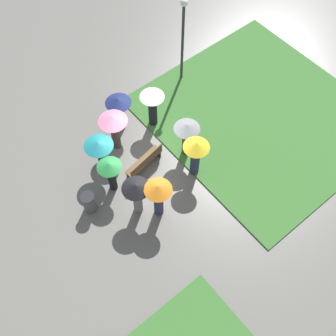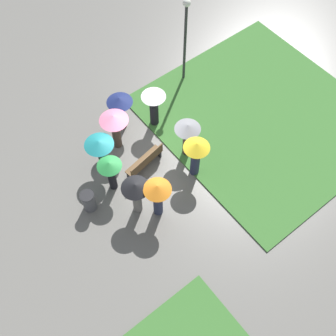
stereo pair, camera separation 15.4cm
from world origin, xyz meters
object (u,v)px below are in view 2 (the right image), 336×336
(trash_bin, at_px, (89,201))
(crowd_person_pink, at_px, (114,123))
(crowd_person_grey, at_px, (187,133))
(lamp_post, at_px, (185,31))
(crowd_person_navy, at_px, (120,106))
(crowd_person_yellow, at_px, (196,153))
(crowd_person_white, at_px, (154,104))
(crowd_person_teal, at_px, (100,148))
(park_bench, at_px, (145,161))
(crowd_person_orange, at_px, (158,194))
(crowd_person_green, at_px, (110,170))
(crowd_person_black, at_px, (136,192))

(trash_bin, height_order, crowd_person_pink, crowd_person_pink)
(crowd_person_pink, height_order, crowd_person_grey, crowd_person_pink)
(lamp_post, bearing_deg, crowd_person_navy, 8.54)
(trash_bin, distance_m, crowd_person_pink, 3.19)
(lamp_post, bearing_deg, crowd_person_grey, 52.34)
(crowd_person_yellow, bearing_deg, crowd_person_white, -160.80)
(lamp_post, xyz_separation_m, crowd_person_grey, (2.57, 3.33, -1.37))
(crowd_person_teal, bearing_deg, crowd_person_pink, 71.70)
(park_bench, distance_m, crowd_person_grey, 2.02)
(park_bench, distance_m, crowd_person_pink, 1.92)
(crowd_person_orange, xyz_separation_m, crowd_person_green, (0.72, -1.95, -0.18))
(crowd_person_orange, relative_size, crowd_person_black, 1.07)
(crowd_person_yellow, relative_size, crowd_person_green, 1.16)
(crowd_person_teal, xyz_separation_m, crowd_person_green, (0.21, 1.00, -0.13))
(crowd_person_grey, bearing_deg, lamp_post, -166.66)
(crowd_person_teal, height_order, crowd_person_pink, crowd_person_pink)
(park_bench, xyz_separation_m, crowd_person_black, (1.32, 1.30, 0.84))
(crowd_person_teal, bearing_deg, park_bench, 4.41)
(crowd_person_teal, distance_m, crowd_person_yellow, 3.65)
(crowd_person_green, height_order, crowd_person_black, crowd_person_black)
(crowd_person_green, height_order, crowd_person_grey, crowd_person_grey)
(crowd_person_pink, xyz_separation_m, crowd_person_black, (1.08, 2.93, -0.14))
(crowd_person_orange, relative_size, crowd_person_teal, 1.12)
(park_bench, xyz_separation_m, crowd_person_teal, (1.30, -1.08, 0.88))
(crowd_person_pink, relative_size, crowd_person_black, 1.04)
(crowd_person_grey, bearing_deg, trash_bin, -43.06)
(crowd_person_orange, distance_m, crowd_person_navy, 4.37)
(lamp_post, height_order, crowd_person_grey, lamp_post)
(crowd_person_teal, relative_size, crowd_person_black, 0.95)
(lamp_post, height_order, crowd_person_teal, lamp_post)
(crowd_person_orange, distance_m, crowd_person_yellow, 2.26)
(crowd_person_pink, bearing_deg, crowd_person_black, 87.44)
(crowd_person_white, height_order, crowd_person_grey, crowd_person_white)
(crowd_person_green, relative_size, crowd_person_grey, 0.92)
(crowd_person_green, bearing_deg, crowd_person_yellow, -41.40)
(lamp_post, height_order, crowd_person_white, lamp_post)
(crowd_person_teal, bearing_deg, crowd_person_green, -57.82)
(lamp_post, bearing_deg, trash_bin, 23.17)
(trash_bin, relative_size, crowd_person_navy, 0.54)
(crowd_person_yellow, distance_m, crowd_person_black, 2.75)
(crowd_person_teal, distance_m, crowd_person_grey, 3.41)
(park_bench, relative_size, crowd_person_green, 1.04)
(crowd_person_white, bearing_deg, crowd_person_black, -148.39)
(crowd_person_navy, bearing_deg, crowd_person_teal, 155.06)
(crowd_person_grey, distance_m, crowd_person_navy, 3.03)
(trash_bin, height_order, crowd_person_teal, crowd_person_teal)
(trash_bin, relative_size, crowd_person_black, 0.53)
(crowd_person_white, xyz_separation_m, crowd_person_yellow, (0.24, 2.97, 0.13))
(lamp_post, distance_m, trash_bin, 7.99)
(park_bench, relative_size, crowd_person_pink, 0.94)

